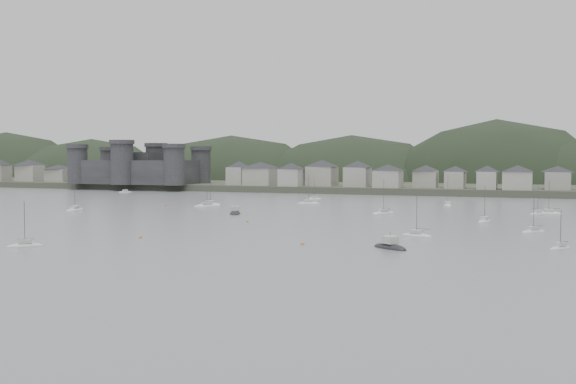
% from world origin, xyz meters
% --- Properties ---
extents(ground, '(900.00, 900.00, 0.00)m').
position_xyz_m(ground, '(0.00, 0.00, 0.00)').
color(ground, slate).
rests_on(ground, ground).
extents(far_shore_land, '(900.00, 250.00, 3.00)m').
position_xyz_m(far_shore_land, '(0.00, 295.00, 1.50)').
color(far_shore_land, '#383D2D').
rests_on(far_shore_land, ground).
extents(forested_ridge, '(851.55, 103.94, 102.57)m').
position_xyz_m(forested_ridge, '(4.83, 269.40, -11.28)').
color(forested_ridge, black).
rests_on(forested_ridge, ground).
extents(castle, '(66.00, 43.00, 20.00)m').
position_xyz_m(castle, '(-120.00, 179.80, 10.96)').
color(castle, '#2D2D2F').
rests_on(castle, far_shore_land).
extents(waterfront_town, '(451.48, 28.46, 12.92)m').
position_xyz_m(waterfront_town, '(50.59, 183.34, 8.66)').
color(waterfront_town, '#9C998F').
rests_on(waterfront_town, far_shore_land).
extents(sailboat_lead, '(6.32, 5.69, 8.88)m').
position_xyz_m(sailboat_lead, '(-10.38, 133.37, 0.19)').
color(sailboat_lead, silver).
rests_on(sailboat_lead, ground).
extents(moored_fleet, '(266.26, 176.17, 13.18)m').
position_xyz_m(moored_fleet, '(6.90, 68.76, 0.18)').
color(moored_fleet, silver).
rests_on(moored_fleet, ground).
extents(motor_launch_near, '(8.55, 7.48, 4.00)m').
position_xyz_m(motor_launch_near, '(47.33, 1.55, 0.29)').
color(motor_launch_near, black).
rests_on(motor_launch_near, ground).
extents(motor_launch_far, '(5.98, 9.15, 4.04)m').
position_xyz_m(motor_launch_far, '(-11.32, 60.22, 0.29)').
color(motor_launch_far, black).
rests_on(motor_launch_far, ground).
extents(mooring_buoys, '(183.51, 124.63, 0.70)m').
position_xyz_m(mooring_buoys, '(8.27, 46.08, 0.15)').
color(mooring_buoys, '#CE8344').
rests_on(mooring_buoys, ground).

